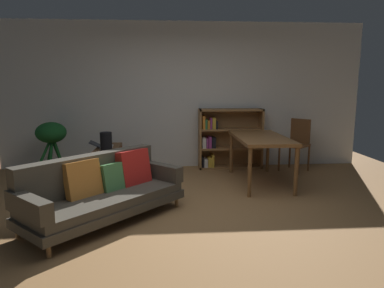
% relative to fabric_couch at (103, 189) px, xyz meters
% --- Properties ---
extents(ground_plane, '(8.16, 8.16, 0.00)m').
position_rel_fabric_couch_xyz_m(ground_plane, '(1.06, -0.06, -0.36)').
color(ground_plane, '#9E7042').
extents(back_wall_panel, '(6.80, 0.10, 2.70)m').
position_rel_fabric_couch_xyz_m(back_wall_panel, '(1.06, 2.64, 0.99)').
color(back_wall_panel, silver).
rests_on(back_wall_panel, ground_plane).
extents(fabric_couch, '(1.86, 1.89, 0.75)m').
position_rel_fabric_couch_xyz_m(fabric_couch, '(0.00, 0.00, 0.00)').
color(fabric_couch, olive).
rests_on(fabric_couch, ground_plane).
extents(media_console, '(0.36, 1.12, 0.52)m').
position_rel_fabric_couch_xyz_m(media_console, '(-0.23, 1.79, -0.11)').
color(media_console, brown).
rests_on(media_console, ground_plane).
extents(open_laptop, '(0.40, 0.32, 0.10)m').
position_rel_fabric_couch_xyz_m(open_laptop, '(-0.32, 1.89, 0.19)').
color(open_laptop, silver).
rests_on(open_laptop, media_console).
extents(desk_speaker, '(0.18, 0.18, 0.30)m').
position_rel_fabric_couch_xyz_m(desk_speaker, '(-0.20, 1.54, 0.31)').
color(desk_speaker, black).
rests_on(desk_speaker, media_console).
extents(potted_floor_plant, '(0.51, 0.51, 0.94)m').
position_rel_fabric_couch_xyz_m(potted_floor_plant, '(-1.20, 2.04, 0.25)').
color(potted_floor_plant, brown).
rests_on(potted_floor_plant, ground_plane).
extents(dining_table, '(0.76, 1.49, 0.76)m').
position_rel_fabric_couch_xyz_m(dining_table, '(2.24, 1.35, 0.32)').
color(dining_table, brown).
rests_on(dining_table, ground_plane).
extents(dining_chair_near, '(0.59, 0.59, 0.94)m').
position_rel_fabric_couch_xyz_m(dining_chair_near, '(3.13, 2.12, 0.18)').
color(dining_chair_near, brown).
rests_on(dining_chair_near, ground_plane).
extents(bookshelf, '(1.19, 0.33, 1.12)m').
position_rel_fabric_couch_xyz_m(bookshelf, '(1.88, 2.45, 0.19)').
color(bookshelf, olive).
rests_on(bookshelf, ground_plane).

